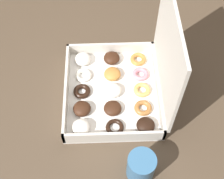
% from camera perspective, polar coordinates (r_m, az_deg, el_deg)
% --- Properties ---
extents(ground_plane, '(8.00, 8.00, 0.00)m').
position_cam_1_polar(ground_plane, '(1.70, -0.51, -13.82)').
color(ground_plane, '#42382D').
extents(dining_table, '(1.01, 0.95, 0.77)m').
position_cam_1_polar(dining_table, '(1.10, -0.76, -1.98)').
color(dining_table, '#4C3D2D').
rests_on(dining_table, ground_plane).
extents(donut_box, '(0.33, 0.30, 0.33)m').
position_cam_1_polar(donut_box, '(0.93, 2.35, 1.46)').
color(donut_box, white).
rests_on(donut_box, dining_table).
extents(coffee_mug, '(0.07, 0.07, 0.09)m').
position_cam_1_polar(coffee_mug, '(0.83, 5.33, -13.82)').
color(coffee_mug, teal).
rests_on(coffee_mug, dining_table).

